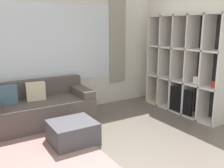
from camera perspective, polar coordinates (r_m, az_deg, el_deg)
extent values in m
cube|color=silver|center=(5.27, -13.48, 7.85)|extent=(6.18, 0.07, 2.70)
cube|color=white|center=(5.22, -13.39, 8.91)|extent=(2.74, 0.01, 1.60)
cube|color=#9E9984|center=(5.88, 1.21, 9.66)|extent=(0.44, 0.03, 1.90)
cube|color=silver|center=(5.33, 20.10, 7.48)|extent=(0.07, 4.51, 2.70)
cube|color=gray|center=(3.83, -19.40, -15.56)|extent=(2.02, 2.28, 0.01)
cube|color=#232328|center=(5.51, 17.28, 4.35)|extent=(0.02, 1.87, 2.03)
cube|color=silver|center=(4.81, 24.20, 2.61)|extent=(0.38, 0.04, 2.03)
cube|color=silver|center=(5.03, 20.71, 3.31)|extent=(0.38, 0.04, 2.03)
cube|color=silver|center=(5.26, 17.51, 3.94)|extent=(0.38, 0.04, 2.03)
cube|color=silver|center=(5.51, 14.58, 4.50)|extent=(0.38, 0.04, 2.03)
cube|color=silver|center=(5.77, 11.92, 5.01)|extent=(0.38, 0.04, 2.03)
cube|color=silver|center=(6.04, 9.48, 5.46)|extent=(0.38, 0.04, 2.03)
cube|color=silver|center=(5.61, 15.38, -5.90)|extent=(0.38, 1.87, 0.04)
cube|color=silver|center=(5.44, 15.79, 0.70)|extent=(0.38, 1.87, 0.04)
cube|color=silver|center=(5.34, 16.24, 7.82)|extent=(0.38, 1.87, 0.04)
cube|color=silver|center=(5.33, 16.70, 14.90)|extent=(0.38, 1.87, 0.04)
cube|color=black|center=(5.35, 15.38, -3.69)|extent=(0.04, 0.60, 0.52)
cube|color=black|center=(5.43, 15.37, -6.16)|extent=(0.10, 0.24, 0.03)
cylinder|color=orange|center=(6.08, 10.12, -3.13)|extent=(0.09, 0.09, 0.18)
cylinder|color=red|center=(4.93, 22.28, -0.10)|extent=(0.09, 0.09, 0.12)
cube|color=white|center=(5.16, 18.84, 0.85)|extent=(0.10, 0.10, 0.14)
cube|color=#564C47|center=(4.86, -16.08, -6.29)|extent=(1.91, 0.89, 0.46)
cube|color=#564C47|center=(5.08, -17.45, -0.91)|extent=(1.91, 0.18, 0.33)
cube|color=#564C47|center=(5.04, -7.14, -1.61)|extent=(0.24, 0.83, 0.14)
cube|color=beige|center=(4.80, -17.04, -1.60)|extent=(0.35, 0.15, 0.34)
cube|color=slate|center=(4.71, -22.92, -2.34)|extent=(0.34, 0.13, 0.34)
cube|color=#47474C|center=(4.03, -8.99, -10.82)|extent=(0.69, 0.63, 0.35)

